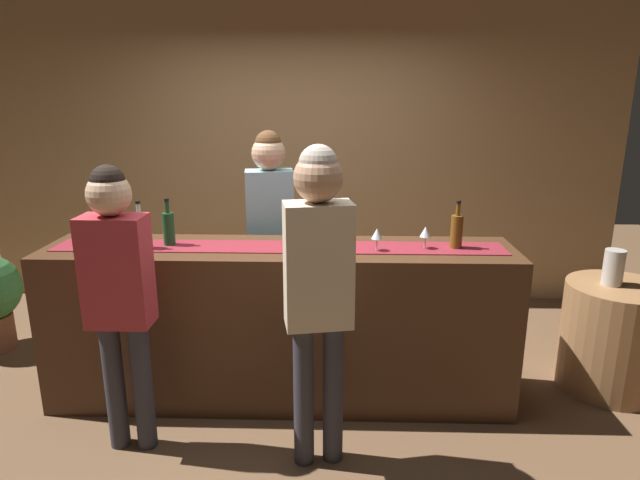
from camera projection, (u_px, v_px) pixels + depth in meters
ground_plane at (282, 394)px, 3.68m from camera, size 10.00×10.00×0.00m
back_wall at (299, 149)px, 5.13m from camera, size 6.00×0.12×2.90m
bar_counter at (280, 324)px, 3.55m from camera, size 2.96×0.60×1.04m
counter_runner_cloth at (279, 247)px, 3.41m from camera, size 2.81×0.28×0.01m
wine_bottle_green at (169, 228)px, 3.42m from camera, size 0.07×0.07×0.30m
wine_bottle_clear at (140, 231)px, 3.35m from camera, size 0.07×0.07×0.30m
wine_bottle_amber at (457, 231)px, 3.36m from camera, size 0.07×0.07×0.30m
wine_glass_near_customer at (98, 228)px, 3.46m from camera, size 0.07×0.07×0.14m
wine_glass_mid_counter at (377, 234)px, 3.30m from camera, size 0.07×0.07×0.14m
wine_glass_far_end at (425, 233)px, 3.34m from camera, size 0.07×0.07×0.14m
bartender at (270, 221)px, 3.96m from camera, size 0.37×0.25×1.72m
customer_sipping at (318, 275)px, 2.75m from camera, size 0.37×0.26×1.74m
customer_browsing at (118, 283)px, 2.90m from camera, size 0.34×0.23×1.63m
round_side_table at (613, 337)px, 3.70m from camera, size 0.68×0.68×0.74m
vase_on_side_table at (613, 267)px, 3.59m from camera, size 0.13×0.13×0.24m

